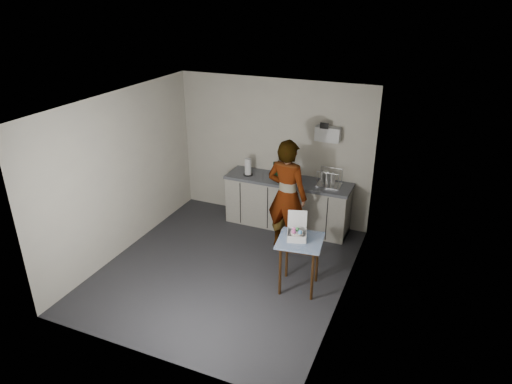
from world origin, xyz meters
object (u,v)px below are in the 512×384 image
at_px(dark_bottle, 275,169).
at_px(dish_rack, 329,182).
at_px(side_table, 300,246).
at_px(paper_towel, 248,167).
at_px(standing_man, 287,196).
at_px(soda_can, 285,176).
at_px(bakery_box, 297,233).
at_px(soap_bottle, 279,170).
at_px(kitchen_counter, 287,204).

relative_size(dark_bottle, dish_rack, 0.66).
xyz_separation_m(side_table, paper_towel, (-1.52, 1.65, 0.36)).
xyz_separation_m(standing_man, soda_can, (-0.29, 0.71, 0.03)).
bearing_deg(dark_bottle, bakery_box, -60.67).
bearing_deg(standing_man, soap_bottle, -51.20).
bearing_deg(kitchen_counter, soda_can, -166.49).
distance_m(standing_man, soap_bottle, 0.83).
distance_m(side_table, soda_can, 1.93).
relative_size(soap_bottle, soda_can, 2.79).
relative_size(kitchen_counter, dish_rack, 5.48).
height_order(side_table, dark_bottle, dark_bottle).
bearing_deg(kitchen_counter, side_table, -65.60).
height_order(dark_bottle, paper_towel, paper_towel).
bearing_deg(side_table, dark_bottle, 113.06).
height_order(standing_man, dark_bottle, standing_man).
xyz_separation_m(soap_bottle, bakery_box, (0.90, -1.69, -0.19)).
bearing_deg(bakery_box, dark_bottle, 101.91).
bearing_deg(bakery_box, kitchen_counter, 95.53).
bearing_deg(bakery_box, standing_man, 99.26).
xyz_separation_m(standing_man, paper_towel, (-0.97, 0.65, 0.11)).
bearing_deg(side_table, kitchen_counter, 106.94).
bearing_deg(dark_bottle, soda_can, -18.30).
relative_size(side_table, bakery_box, 2.13).
bearing_deg(dish_rack, kitchen_counter, -178.18).
height_order(side_table, soda_can, soda_can).
relative_size(standing_man, dish_rack, 4.62).
distance_m(kitchen_counter, dish_rack, 0.90).
distance_m(soap_bottle, dark_bottle, 0.11).
bearing_deg(dish_rack, soap_bottle, -177.71).
xyz_separation_m(standing_man, dark_bottle, (-0.50, 0.78, 0.10)).
relative_size(side_table, dark_bottle, 2.96).
height_order(kitchen_counter, dark_bottle, dark_bottle).
relative_size(standing_man, bakery_box, 5.05).
height_order(standing_man, bakery_box, standing_man).
bearing_deg(dark_bottle, paper_towel, -165.19).
bearing_deg(side_table, paper_towel, 125.17).
height_order(kitchen_counter, dish_rack, dish_rack).
relative_size(side_table, soap_bottle, 2.44).
bearing_deg(kitchen_counter, dish_rack, 1.82).
relative_size(standing_man, paper_towel, 6.17).
xyz_separation_m(kitchen_counter, dish_rack, (0.72, 0.02, 0.55)).
bearing_deg(dish_rack, side_table, -87.84).
height_order(kitchen_counter, soap_bottle, soap_bottle).
height_order(kitchen_counter, side_table, kitchen_counter).
bearing_deg(standing_man, dark_bottle, -48.55).
bearing_deg(dish_rack, dark_bottle, 178.24).
height_order(soda_can, dish_rack, dish_rack).
xyz_separation_m(paper_towel, bakery_box, (1.46, -1.63, -0.18)).
bearing_deg(dark_bottle, soap_bottle, -37.14).
bearing_deg(paper_towel, dark_bottle, 14.81).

